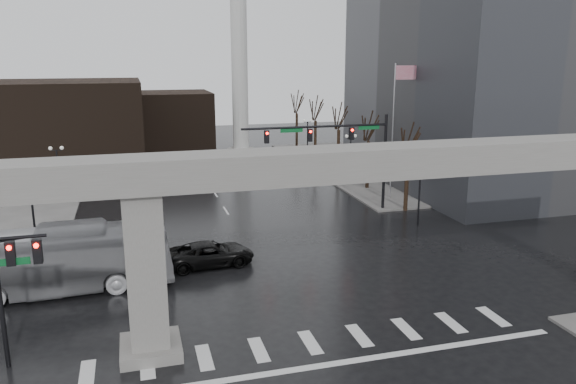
% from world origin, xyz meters
% --- Properties ---
extents(ground, '(160.00, 160.00, 0.00)m').
position_xyz_m(ground, '(0.00, 0.00, 0.00)').
color(ground, black).
rests_on(ground, ground).
extents(sidewalk_ne, '(28.00, 36.00, 0.15)m').
position_xyz_m(sidewalk_ne, '(26.00, 36.00, 0.07)').
color(sidewalk_ne, slate).
rests_on(sidewalk_ne, ground).
extents(elevated_guideway, '(48.00, 2.60, 8.70)m').
position_xyz_m(elevated_guideway, '(1.26, 0.00, 6.88)').
color(elevated_guideway, gray).
rests_on(elevated_guideway, ground).
extents(building_far_left, '(16.00, 14.00, 10.00)m').
position_xyz_m(building_far_left, '(-14.00, 42.00, 5.00)').
color(building_far_left, black).
rests_on(building_far_left, ground).
extents(building_far_mid, '(10.00, 10.00, 8.00)m').
position_xyz_m(building_far_mid, '(-2.00, 52.00, 4.00)').
color(building_far_mid, black).
rests_on(building_far_mid, ground).
extents(smokestack, '(3.60, 3.60, 30.00)m').
position_xyz_m(smokestack, '(6.00, 46.00, 13.35)').
color(smokestack, silver).
rests_on(smokestack, ground).
extents(signal_mast_arm, '(12.12, 0.43, 8.00)m').
position_xyz_m(signal_mast_arm, '(8.99, 18.80, 5.83)').
color(signal_mast_arm, black).
rests_on(signal_mast_arm, ground).
extents(signal_left_pole, '(2.30, 0.30, 6.00)m').
position_xyz_m(signal_left_pole, '(-12.25, 0.50, 4.07)').
color(signal_left_pole, black).
rests_on(signal_left_pole, ground).
extents(flagpole_assembly, '(2.06, 0.12, 12.00)m').
position_xyz_m(flagpole_assembly, '(15.29, 22.00, 7.53)').
color(flagpole_assembly, silver).
rests_on(flagpole_assembly, ground).
extents(lamp_right_0, '(1.22, 0.32, 5.11)m').
position_xyz_m(lamp_right_0, '(13.50, 14.00, 3.47)').
color(lamp_right_0, black).
rests_on(lamp_right_0, ground).
extents(lamp_right_1, '(1.22, 0.32, 5.11)m').
position_xyz_m(lamp_right_1, '(13.50, 28.00, 3.47)').
color(lamp_right_1, black).
rests_on(lamp_right_1, ground).
extents(lamp_right_2, '(1.22, 0.32, 5.11)m').
position_xyz_m(lamp_right_2, '(13.50, 42.00, 3.47)').
color(lamp_right_2, black).
rests_on(lamp_right_2, ground).
extents(lamp_left_0, '(1.22, 0.32, 5.11)m').
position_xyz_m(lamp_left_0, '(-13.50, 14.00, 3.47)').
color(lamp_left_0, black).
rests_on(lamp_left_0, ground).
extents(lamp_left_1, '(1.22, 0.32, 5.11)m').
position_xyz_m(lamp_left_1, '(-13.50, 28.00, 3.47)').
color(lamp_left_1, black).
rests_on(lamp_left_1, ground).
extents(lamp_left_2, '(1.22, 0.32, 5.11)m').
position_xyz_m(lamp_left_2, '(-13.50, 42.00, 3.47)').
color(lamp_left_2, black).
rests_on(lamp_left_2, ground).
extents(tree_right_0, '(1.09, 1.58, 7.50)m').
position_xyz_m(tree_right_0, '(14.53, 18.02, 2.79)').
color(tree_right_0, black).
rests_on(tree_right_0, ground).
extents(tree_right_1, '(1.09, 1.61, 7.67)m').
position_xyz_m(tree_right_1, '(14.53, 26.02, 2.85)').
color(tree_right_1, black).
rests_on(tree_right_1, ground).
extents(tree_right_2, '(1.10, 1.63, 7.85)m').
position_xyz_m(tree_right_2, '(14.53, 34.02, 2.91)').
color(tree_right_2, black).
rests_on(tree_right_2, ground).
extents(tree_right_3, '(1.11, 1.66, 8.02)m').
position_xyz_m(tree_right_3, '(14.53, 42.02, 2.98)').
color(tree_right_3, black).
rests_on(tree_right_3, ground).
extents(tree_right_4, '(1.12, 1.69, 8.19)m').
position_xyz_m(tree_right_4, '(14.53, 50.02, 3.04)').
color(tree_right_4, black).
rests_on(tree_right_4, ground).
extents(pickup_truck, '(5.56, 2.91, 1.49)m').
position_xyz_m(pickup_truck, '(-3.00, 9.81, 0.75)').
color(pickup_truck, black).
rests_on(pickup_truck, ground).
extents(city_bus, '(13.25, 3.40, 3.67)m').
position_xyz_m(city_bus, '(-12.03, 8.13, 1.84)').
color(city_bus, '#9E9EA2').
rests_on(city_bus, ground).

